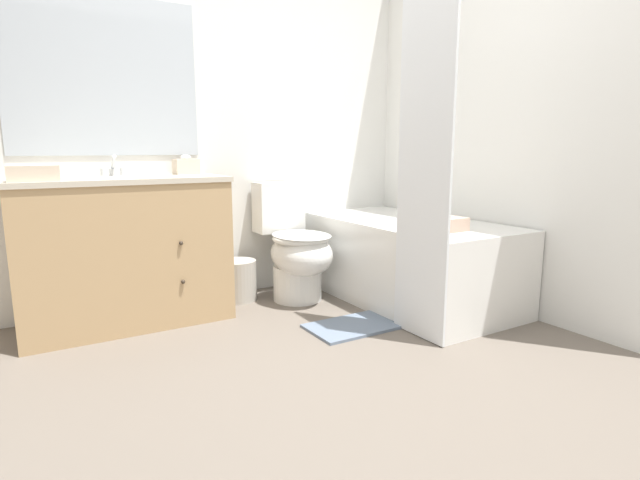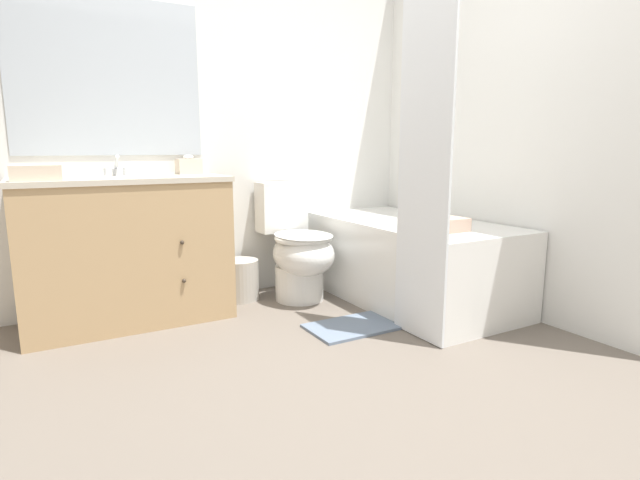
# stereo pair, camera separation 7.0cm
# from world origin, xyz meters

# --- Properties ---
(ground_plane) EXTENTS (14.00, 14.00, 0.00)m
(ground_plane) POSITION_xyz_m (0.00, 0.00, 0.00)
(ground_plane) COLOR #6B6056
(wall_back) EXTENTS (8.00, 0.06, 2.50)m
(wall_back) POSITION_xyz_m (-0.01, 1.73, 1.25)
(wall_back) COLOR silver
(wall_back) RESTS_ON ground_plane
(wall_right) EXTENTS (0.05, 2.71, 2.50)m
(wall_right) POSITION_xyz_m (1.38, 0.85, 1.25)
(wall_right) COLOR silver
(wall_right) RESTS_ON ground_plane
(vanity_cabinet) EXTENTS (1.17, 0.56, 0.87)m
(vanity_cabinet) POSITION_xyz_m (-0.77, 1.45, 0.44)
(vanity_cabinet) COLOR tan
(vanity_cabinet) RESTS_ON ground_plane
(sink_faucet) EXTENTS (0.14, 0.12, 0.12)m
(sink_faucet) POSITION_xyz_m (-0.77, 1.63, 0.90)
(sink_faucet) COLOR silver
(sink_faucet) RESTS_ON vanity_cabinet
(toilet) EXTENTS (0.39, 0.67, 0.79)m
(toilet) POSITION_xyz_m (0.31, 1.34, 0.35)
(toilet) COLOR white
(toilet) RESTS_ON ground_plane
(bathtub) EXTENTS (0.78, 1.52, 0.55)m
(bathtub) POSITION_xyz_m (0.96, 0.95, 0.28)
(bathtub) COLOR white
(bathtub) RESTS_ON ground_plane
(shower_curtain) EXTENTS (0.01, 0.40, 1.94)m
(shower_curtain) POSITION_xyz_m (0.56, 0.38, 0.98)
(shower_curtain) COLOR white
(shower_curtain) RESTS_ON ground_plane
(wastebasket) EXTENTS (0.25, 0.25, 0.28)m
(wastebasket) POSITION_xyz_m (-0.04, 1.53, 0.14)
(wastebasket) COLOR #B7B2A8
(wastebasket) RESTS_ON ground_plane
(tissue_box) EXTENTS (0.15, 0.12, 0.12)m
(tissue_box) POSITION_xyz_m (-0.34, 1.60, 0.92)
(tissue_box) COLOR beige
(tissue_box) RESTS_ON vanity_cabinet
(hand_towel_folded) EXTENTS (0.23, 0.14, 0.08)m
(hand_towel_folded) POSITION_xyz_m (-1.20, 1.28, 0.91)
(hand_towel_folded) COLOR beige
(hand_towel_folded) RESTS_ON vanity_cabinet
(bath_towel_folded) EXTENTS (0.31, 0.25, 0.08)m
(bath_towel_folded) POSITION_xyz_m (0.81, 0.53, 0.59)
(bath_towel_folded) COLOR tan
(bath_towel_folded) RESTS_ON bathtub
(bath_mat) EXTENTS (0.54, 0.33, 0.02)m
(bath_mat) POSITION_xyz_m (0.33, 0.67, 0.01)
(bath_mat) COLOR slate
(bath_mat) RESTS_ON ground_plane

